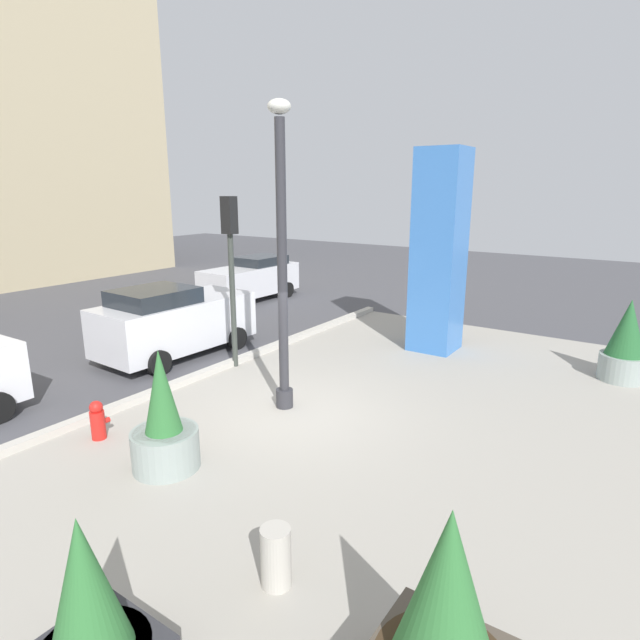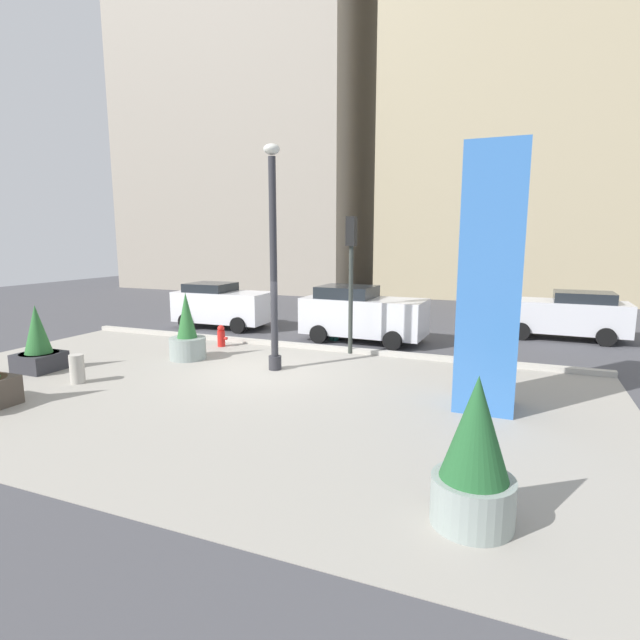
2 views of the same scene
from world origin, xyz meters
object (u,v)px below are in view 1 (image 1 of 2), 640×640
Objects in this scene: potted_plant_by_pillar at (444,639)px; car_far_lane at (251,278)px; potted_plant_near_right at (90,627)px; fire_hydrant at (98,420)px; traffic_light_corner at (231,254)px; potted_plant_mid_plaza at (164,428)px; potted_plant_curbside at (626,344)px; concrete_bollard at (276,557)px; pedestrian_by_curb at (152,334)px; car_curb_west at (174,321)px; lamp_post at (282,268)px; art_pillar_blue at (439,253)px.

potted_plant_by_pillar is 0.48× the size of car_far_lane.
fire_hydrant is at bearing 56.54° from potted_plant_near_right.
potted_plant_mid_plaza is at bearing -149.53° from traffic_light_corner.
concrete_bollard is at bearing 164.86° from potted_plant_curbside.
car_far_lane reaches higher than fire_hydrant.
car_curb_west is at bearing 16.16° from pedestrian_by_curb.
traffic_light_corner is (1.33, 2.67, -0.04)m from lamp_post.
art_pillar_blue is 1.29× the size of traffic_light_corner.
car_far_lane reaches higher than concrete_bollard.
art_pillar_blue reaches higher than potted_plant_by_pillar.
potted_plant_near_right is at bearing -131.59° from pedestrian_by_curb.
car_curb_west reaches higher than fire_hydrant.
car_curb_west is (1.09, 4.67, -1.99)m from lamp_post.
lamp_post is 3.79m from potted_plant_mid_plaza.
potted_plant_by_pillar reaches higher than concrete_bollard.
traffic_light_corner is (4.40, 0.72, 2.57)m from fire_hydrant.
potted_plant_near_right is 2.47× the size of fire_hydrant.
potted_plant_near_right is at bearing -138.47° from potted_plant_mid_plaza.
car_far_lane is (2.00, 13.59, -0.00)m from potted_plant_curbside.
lamp_post is 2.98m from traffic_light_corner.
lamp_post reaches higher than traffic_light_corner.
potted_plant_curbside is 0.97× the size of potted_plant_mid_plaza.
art_pillar_blue is at bearing -103.72° from car_far_lane.
art_pillar_blue is at bearing -18.81° from fire_hydrant.
art_pillar_blue is at bearing 11.81° from concrete_bollard.
concrete_bollard is 0.47× the size of pedestrian_by_curb.
traffic_light_corner reaches higher than fire_hydrant.
potted_plant_mid_plaza reaches higher than pedestrian_by_curb.
potted_plant_by_pillar is at bearing -133.42° from car_far_lane.
art_pillar_blue is (5.67, -1.02, -0.19)m from lamp_post.
fire_hydrant is (-3.07, 1.95, -2.60)m from lamp_post.
concrete_bollard is at bearing -123.71° from car_curb_west.
traffic_light_corner is at bearing -83.11° from car_curb_west.
concrete_bollard is at bearing -119.40° from pedestrian_by_curb.
potted_plant_mid_plaza reaches higher than potted_plant_near_right.
art_pillar_blue is at bearing -44.37° from pedestrian_by_curb.
car_curb_west is 1.01m from pedestrian_by_curb.
potted_plant_curbside is 0.46× the size of traffic_light_corner.
traffic_light_corner is 0.98× the size of car_far_lane.
concrete_bollard is (1.98, -0.50, -0.38)m from potted_plant_near_right.
fire_hydrant is 0.17× the size of traffic_light_corner.
lamp_post is 3.29× the size of potted_plant_near_right.
art_pillar_blue is 9.33m from car_far_lane.
art_pillar_blue reaches higher than fire_hydrant.
potted_plant_near_right reaches higher than pedestrian_by_curb.
concrete_bollard is at bearing -133.31° from traffic_light_corner.
potted_plant_mid_plaza is at bearing -126.44° from pedestrian_by_curb.
potted_plant_curbside reaches higher than pedestrian_by_curb.
pedestrian_by_curb is (6.18, 6.96, 0.12)m from potted_plant_near_right.
pedestrian_by_curb is (0.13, 4.40, -2.10)m from lamp_post.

